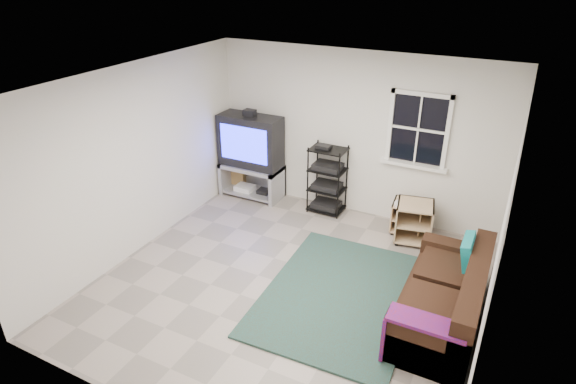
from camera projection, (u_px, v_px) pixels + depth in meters
The scene contains 8 objects.
room at pixel (418, 134), 6.95m from camera, with size 4.60×4.62×4.60m.
tv_unit at pixel (251, 150), 8.11m from camera, with size 1.06×0.53×1.55m.
av_rack at pixel (327, 184), 7.76m from camera, with size 0.57×0.41×1.13m.
side_table_left at pixel (414, 220), 7.04m from camera, with size 0.60×0.60×0.60m.
side_table_right at pixel (407, 214), 7.28m from camera, with size 0.48×0.49×0.51m.
sofa at pixel (445, 300), 5.43m from camera, with size 0.84×1.90×0.87m.
shag_rug at pixel (340, 295), 5.98m from camera, with size 1.78×2.45×0.03m, color #302315.
paper_bag at pixel (238, 177), 8.67m from camera, with size 0.29×0.19×0.41m, color #A17A48.
Camera 1 is at (2.26, -4.47, 3.81)m, focal length 30.00 mm.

